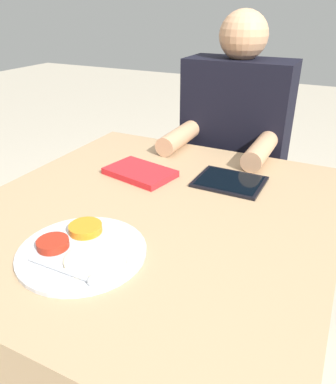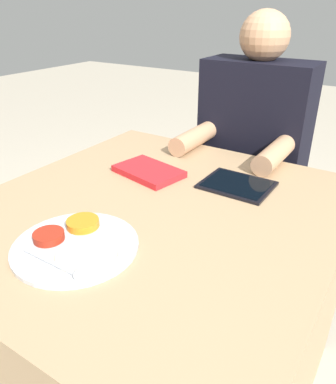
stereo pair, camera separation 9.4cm
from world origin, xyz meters
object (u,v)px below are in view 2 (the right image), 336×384
at_px(tablet_device, 237,185).
at_px(person_diner, 249,179).
at_px(red_notebook, 149,172).
at_px(thali_tray, 75,244).

relative_size(tablet_device, person_diner, 0.17).
relative_size(red_notebook, tablet_device, 1.15).
bearing_deg(person_diner, thali_tray, -93.59).
relative_size(thali_tray, tablet_device, 1.39).
bearing_deg(red_notebook, tablet_device, 14.85).
distance_m(thali_tray, tablet_device, 0.52).
xyz_separation_m(tablet_device, person_diner, (-0.12, 0.44, -0.18)).
bearing_deg(thali_tray, person_diner, 86.41).
distance_m(tablet_device, person_diner, 0.49).
distance_m(red_notebook, tablet_device, 0.28).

